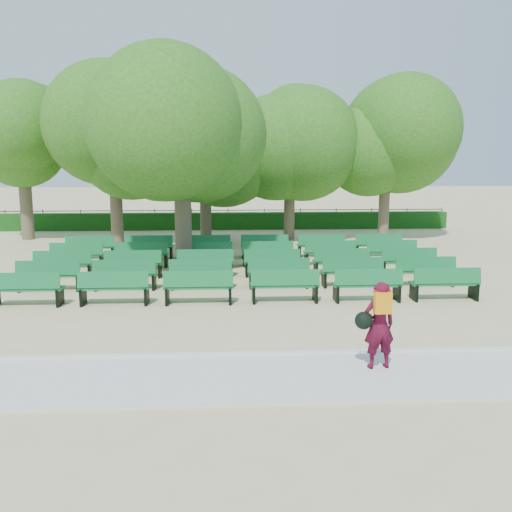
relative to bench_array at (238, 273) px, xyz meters
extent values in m
plane|color=tan|center=(-1.24, -1.51, -0.09)|extent=(120.00, 120.00, 0.00)
cube|color=silver|center=(-1.24, -8.91, -0.06)|extent=(30.00, 2.20, 0.06)
cube|color=silver|center=(-1.24, -7.76, -0.04)|extent=(30.00, 0.12, 0.10)
cube|color=#154B14|center=(-1.24, 12.49, 0.36)|extent=(26.00, 0.70, 0.90)
cube|color=#126833|center=(0.00, 0.01, 0.36)|extent=(1.86, 0.59, 0.06)
cube|color=#126833|center=(0.00, -0.20, 0.62)|extent=(1.84, 0.22, 0.43)
cylinder|color=brown|center=(-1.84, 0.92, 1.63)|extent=(0.57, 0.57, 3.45)
ellipsoid|color=#316B1C|center=(-1.84, 0.92, 4.75)|extent=(5.05, 5.05, 4.54)
imported|color=#4B0A1F|center=(2.34, -8.61, 0.77)|extent=(0.64, 0.47, 1.61)
cube|color=orange|center=(2.34, -8.79, 1.23)|extent=(0.30, 0.15, 0.38)
sphere|color=black|center=(2.04, -8.66, 0.88)|extent=(0.32, 0.32, 0.32)
camera|label=1|loc=(-0.44, -18.41, 3.76)|focal=40.00mm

